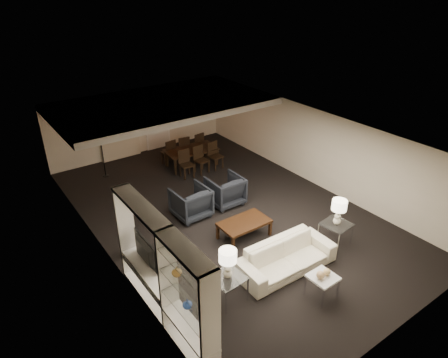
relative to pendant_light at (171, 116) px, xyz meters
The scene contains 35 objects.
floor 4.00m from the pendant_light, 94.90° to the right, with size 11.00×11.00×0.00m, color black.
ceiling 3.56m from the pendant_light, 94.90° to the right, with size 7.00×11.00×0.02m, color silver.
wall_back 2.13m from the pendant_light, 98.53° to the left, with size 7.00×0.02×2.50m, color beige.
wall_front 9.03m from the pendant_light, 91.91° to the right, with size 7.00×0.02×2.50m, color beige.
wall_left 5.21m from the pendant_light, 137.35° to the right, with size 0.02×11.00×2.50m, color beige.
wall_right 4.79m from the pendant_light, 47.56° to the right, with size 0.02×11.00×2.50m, color beige.
ceiling_soffit 0.57m from the pendant_light, behind, with size 7.00×4.00×0.20m, color silver.
curtains 2.38m from the pendant_light, 122.01° to the left, with size 1.50×0.12×2.40m, color beige.
door 2.19m from the pendant_light, 78.52° to the left, with size 0.90×0.05×2.10m, color silver.
painting 2.69m from the pendant_light, 47.44° to the left, with size 0.95×0.04×0.65m, color #142D38.
media_unit 7.13m from the pendant_light, 120.62° to the right, with size 0.38×3.40×2.35m, color white, non-canonical shape.
pendant_light is the anchor object (origin of this frame).
sofa 6.61m from the pendant_light, 95.14° to the right, with size 2.42×0.95×0.71m, color beige.
coffee_table 5.12m from the pendant_light, 96.85° to the right, with size 1.33×0.77×0.48m, color black, non-canonical shape.
armchair_left 3.63m from the pendant_light, 110.78° to the right, with size 0.96×0.99×0.90m, color black.
armchair_right 3.43m from the pendant_light, 89.56° to the right, with size 0.96×0.99×0.90m, color black.
side_table_left 6.98m from the pendant_light, 109.58° to the right, with size 0.66×0.66×0.62m, color white, non-canonical shape.
side_table_right 6.69m from the pendant_light, 80.04° to the right, with size 0.66×0.66×0.62m, color white, non-canonical shape.
table_lamp_left 6.86m from the pendant_light, 109.58° to the right, with size 0.38×0.38×0.69m, color beige, non-canonical shape.
table_lamp_right 6.57m from the pendant_light, 80.04° to the right, with size 0.38×0.38×0.69m, color beige, non-canonical shape.
marble_table 7.70m from the pendant_light, 94.39° to the right, with size 0.55×0.55×0.55m, color silver, non-canonical shape.
gold_gourd_a 7.64m from the pendant_light, 95.15° to the right, with size 0.18×0.18×0.18m, color tan.
gold_gourd_b 7.63m from the pendant_light, 93.63° to the right, with size 0.15×0.15×0.15m, color #F2C980.
television 6.32m from the pendant_light, 124.89° to the right, with size 0.14×1.04×0.60m, color black.
vase_blue 7.95m from the pendant_light, 117.16° to the right, with size 0.17×0.17×0.18m, color #264AA5.
vase_amber 7.63m from the pendant_light, 118.24° to the right, with size 0.18×0.18×0.19m, color #AB7E39.
floor_speaker 5.22m from the pendant_light, 131.71° to the right, with size 0.12×0.12×1.11m, color black.
dining_table 1.72m from the pendant_light, 24.17° to the right, with size 1.84×1.02×0.65m, color black.
chair_nl 1.71m from the pendant_light, 90.54° to the right, with size 0.44×0.44×0.96m, color black, non-canonical shape.
chair_nm 1.81m from the pendant_light, 57.14° to the right, with size 0.44×0.44×0.96m, color black, non-canonical shape.
chair_nr 2.08m from the pendant_light, 37.54° to the right, with size 0.44×0.44×0.96m, color black, non-canonical shape.
chair_fl 1.49m from the pendant_light, 91.29° to the left, with size 0.44×0.44×0.96m, color black, non-canonical shape.
chair_fm 1.60m from the pendant_light, 33.04° to the left, with size 0.44×0.44×0.96m, color black, non-canonical shape.
chair_fr 1.91m from the pendant_light, 17.89° to the left, with size 0.44×0.44×0.96m, color black, non-canonical shape.
floor_lamp 2.67m from the pendant_light, 160.60° to the left, with size 0.22×0.22×1.51m, color black, non-canonical shape.
Camera 1 is at (-5.78, -8.09, 6.28)m, focal length 32.00 mm.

